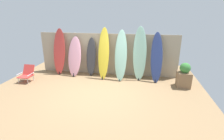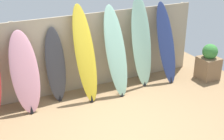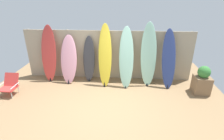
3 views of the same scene
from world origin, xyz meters
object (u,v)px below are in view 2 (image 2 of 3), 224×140
planter_box (208,63)px  surfboard_navy_6 (166,44)px  surfboard_seafoam_4 (116,51)px  surfboard_seafoam_5 (142,42)px  surfboard_yellow_3 (85,54)px  surfboard_pink_1 (25,73)px  surfboard_charcoal_2 (56,65)px

planter_box → surfboard_navy_6: bearing=154.4°
surfboard_seafoam_4 → surfboard_seafoam_5: bearing=9.5°
surfboard_yellow_3 → planter_box: bearing=-8.6°
surfboard_pink_1 → surfboard_seafoam_4: (2.03, -0.11, 0.17)m
surfboard_yellow_3 → surfboard_seafoam_5: size_ratio=0.97×
surfboard_navy_6 → surfboard_seafoam_4: bearing=-177.9°
surfboard_yellow_3 → surfboard_navy_6: surfboard_yellow_3 is taller
surfboard_yellow_3 → surfboard_seafoam_4: bearing=-3.6°
surfboard_yellow_3 → surfboard_navy_6: size_ratio=1.08×
surfboard_charcoal_2 → planter_box: surfboard_charcoal_2 is taller
surfboard_seafoam_4 → planter_box: 2.52m
surfboard_seafoam_4 → surfboard_navy_6: bearing=2.1°
surfboard_seafoam_5 → planter_box: 1.87m
surfboard_pink_1 → surfboard_seafoam_4: surfboard_seafoam_4 is taller
surfboard_seafoam_5 → planter_box: surfboard_seafoam_5 is taller
surfboard_seafoam_5 → surfboard_navy_6: (0.67, -0.07, -0.12)m
surfboard_pink_1 → planter_box: size_ratio=1.81×
surfboard_yellow_3 → surfboard_seafoam_4: size_ratio=1.04×
surfboard_charcoal_2 → surfboard_pink_1: bearing=-167.6°
surfboard_navy_6 → planter_box: size_ratio=2.08×
surfboard_pink_1 → surfboard_yellow_3: bearing=-2.8°
surfboard_pink_1 → surfboard_seafoam_4: size_ratio=0.83×
surfboard_seafoam_4 → surfboard_seafoam_5: surfboard_seafoam_5 is taller
surfboard_seafoam_5 → planter_box: (1.67, -0.55, -0.65)m
surfboard_yellow_3 → surfboard_navy_6: bearing=0.2°
surfboard_seafoam_4 → surfboard_seafoam_5: (0.75, 0.13, 0.07)m
surfboard_charcoal_2 → surfboard_navy_6: (2.75, -0.21, 0.15)m
surfboard_yellow_3 → surfboard_seafoam_5: 1.48m
surfboard_charcoal_2 → surfboard_navy_6: size_ratio=0.84×
surfboard_yellow_3 → planter_box: size_ratio=2.25×
planter_box → surfboard_seafoam_4: bearing=170.0°
surfboard_seafoam_4 → surfboard_charcoal_2: bearing=168.9°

